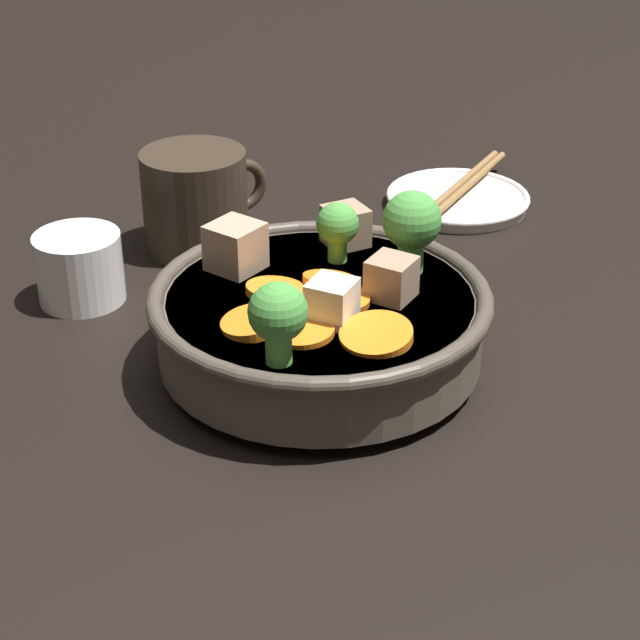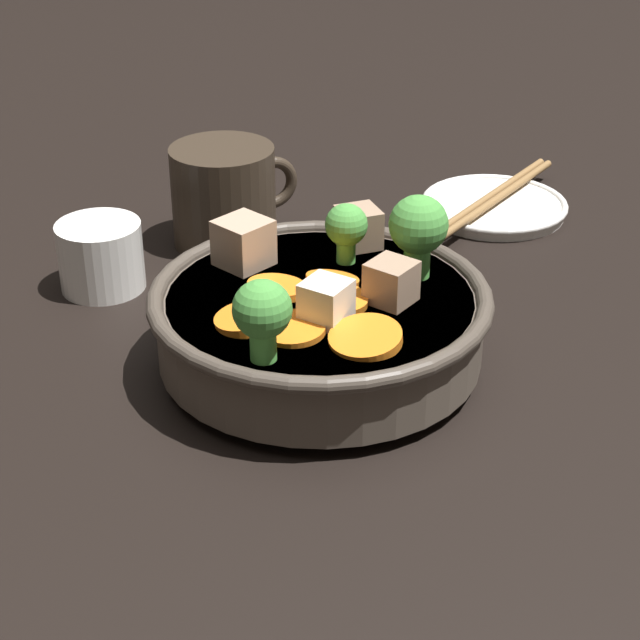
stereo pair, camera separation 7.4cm
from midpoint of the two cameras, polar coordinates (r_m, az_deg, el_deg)
The scene contains 6 objects.
ground_plane at distance 0.76m, azimuth -2.79°, elevation -2.57°, with size 3.00×3.00×0.00m, color black.
stirfry_bowl at distance 0.74m, azimuth -2.81°, elevation 0.18°, with size 0.24×0.24×0.12m.
side_saucer at distance 1.02m, azimuth 5.29°, elevation 6.40°, with size 0.14×0.14×0.01m.
tea_cup at distance 0.86m, azimuth -15.13°, elevation 2.68°, with size 0.07×0.07×0.06m.
dark_mug at distance 0.93m, azimuth -8.89°, elevation 6.27°, with size 0.11×0.09×0.09m.
chopsticks_pair at distance 1.01m, azimuth 5.31°, elevation 6.89°, with size 0.19×0.12×0.01m.
Camera 1 is at (-0.34, -0.55, 0.40)m, focal length 60.00 mm.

